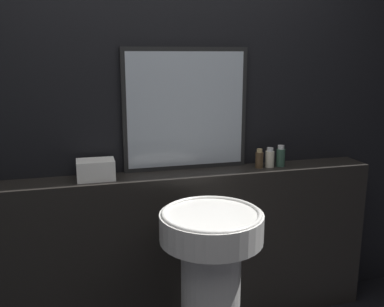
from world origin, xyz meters
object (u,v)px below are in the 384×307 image
mirror (186,110)px  lotion_bottle (281,157)px  pedestal_sink (211,277)px  conditioner_bottle (270,158)px  towel_stack (96,170)px  shampoo_bottle (259,159)px

mirror → lotion_bottle: mirror is taller
pedestal_sink → conditioner_bottle: size_ratio=7.38×
conditioner_bottle → lotion_bottle: lotion_bottle is taller
towel_stack → shampoo_bottle: bearing=0.0°
towel_stack → conditioner_bottle: (1.05, 0.00, 0.00)m
mirror → lotion_bottle: 0.66m
towel_stack → conditioner_bottle: conditioner_bottle is taller
shampoo_bottle → mirror: bearing=167.8°
pedestal_sink → conditioner_bottle: bearing=42.4°
towel_stack → shampoo_bottle: size_ratio=1.74×
lotion_bottle → shampoo_bottle: bearing=-180.0°
pedestal_sink → conditioner_bottle: (0.53, 0.48, 0.47)m
towel_stack → shampoo_bottle: (0.98, 0.00, -0.00)m
pedestal_sink → towel_stack: bearing=137.3°
towel_stack → lotion_bottle: lotion_bottle is taller
shampoo_bottle → lotion_bottle: 0.14m
pedestal_sink → mirror: bearing=88.2°
conditioner_bottle → shampoo_bottle: bearing=180.0°
pedestal_sink → mirror: (0.02, 0.58, 0.78)m
mirror → pedestal_sink: bearing=-91.8°
mirror → shampoo_bottle: mirror is taller
towel_stack → conditioner_bottle: 1.05m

